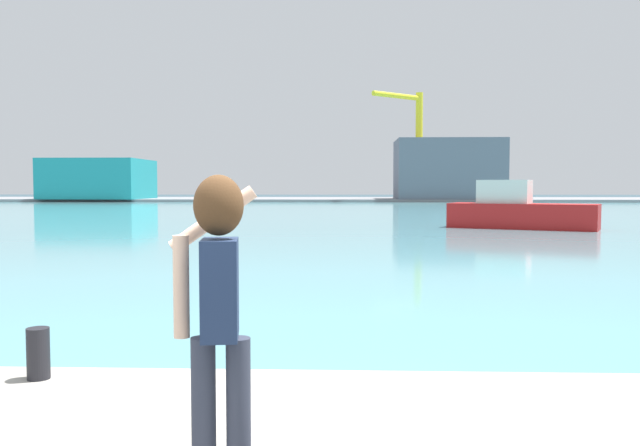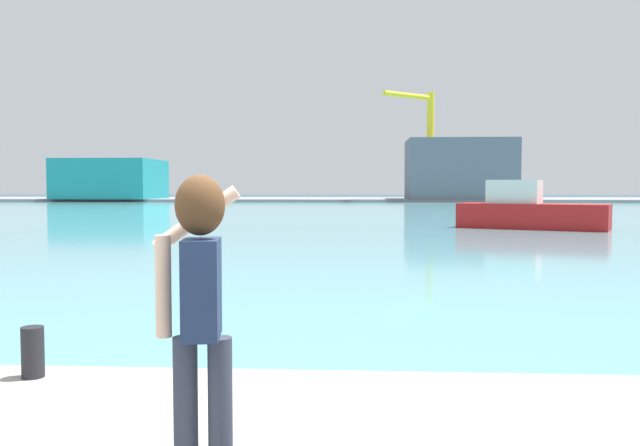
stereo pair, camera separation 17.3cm
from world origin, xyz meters
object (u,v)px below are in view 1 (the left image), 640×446
(harbor_bollard, at_px, (38,353))
(port_crane, at_px, (414,135))
(person_photographer, at_px, (218,295))
(warehouse_right, at_px, (448,169))
(boat_moored, at_px, (519,211))
(warehouse_left, at_px, (99,179))

(harbor_bollard, relative_size, port_crane, 0.03)
(person_photographer, distance_m, harbor_bollard, 2.83)
(person_photographer, height_order, port_crane, port_crane)
(harbor_bollard, distance_m, warehouse_right, 87.24)
(person_photographer, height_order, boat_moored, boat_moored)
(warehouse_right, xyz_separation_m, port_crane, (-4.59, 1.05, 4.84))
(person_photographer, xyz_separation_m, boat_moored, (9.48, 29.45, -0.65))
(harbor_bollard, height_order, port_crane, port_crane)
(person_photographer, distance_m, port_crane, 89.36)
(harbor_bollard, xyz_separation_m, warehouse_left, (-32.18, 85.36, 2.45))
(boat_moored, xyz_separation_m, warehouse_right, (5.53, 57.91, 3.58))
(person_photographer, bearing_deg, harbor_bollard, 38.71)
(harbor_bollard, bearing_deg, person_photographer, -43.73)
(harbor_bollard, bearing_deg, boat_moored, 67.50)
(warehouse_left, bearing_deg, harbor_bollard, -69.34)
(warehouse_right, bearing_deg, harbor_bollard, -101.22)
(boat_moored, height_order, warehouse_right, warehouse_right)
(warehouse_right, bearing_deg, boat_moored, -95.46)
(boat_moored, bearing_deg, person_photographer, -82.73)
(warehouse_right, height_order, port_crane, port_crane)
(harbor_bollard, relative_size, warehouse_right, 0.03)
(boat_moored, relative_size, port_crane, 0.50)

